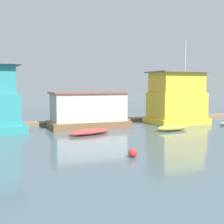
{
  "coord_description": "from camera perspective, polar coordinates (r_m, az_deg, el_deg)",
  "views": [
    {
      "loc": [
        -10.55,
        -26.69,
        3.76
      ],
      "look_at": [
        0.0,
        -1.0,
        1.4
      ],
      "focal_mm": 50.0,
      "sensor_mm": 36.0,
      "label": 1
    }
  ],
  "objects": [
    {
      "name": "dinghy_yellow",
      "position": [
        26.67,
        11.05,
        -2.79
      ],
      "size": [
        3.29,
        1.72,
        0.5
      ],
      "color": "yellow",
      "rests_on": "ground_plane"
    },
    {
      "name": "dinghy_red",
      "position": [
        24.15,
        -4.18,
        -3.63
      ],
      "size": [
        3.92,
        2.37,
        0.4
      ],
      "color": "red",
      "rests_on": "ground_plane"
    },
    {
      "name": "mooring_post_centre",
      "position": [
        33.41,
        7.22,
        0.22
      ],
      "size": [
        0.28,
        0.28,
        2.17
      ],
      "primitive_type": "cylinder",
      "color": "#846B4C",
      "rests_on": "ground_plane"
    },
    {
      "name": "houseboat_brown",
      "position": [
        27.92,
        -4.34,
        0.25
      ],
      "size": [
        7.01,
        3.57,
        3.19
      ],
      "color": "brown",
      "rests_on": "ground_plane"
    },
    {
      "name": "mooring_post_near_right",
      "position": [
        33.67,
        7.89,
        -0.43
      ],
      "size": [
        0.23,
        0.23,
        1.37
      ],
      "primitive_type": "cylinder",
      "color": "brown",
      "rests_on": "ground_plane"
    },
    {
      "name": "ground_plane",
      "position": [
        28.95,
        -0.75,
        -2.61
      ],
      "size": [
        200.0,
        200.0,
        0.0
      ],
      "primitive_type": "plane",
      "color": "#475B66"
    },
    {
      "name": "houseboat_yellow",
      "position": [
        31.59,
        11.7,
        2.33
      ],
      "size": [
        5.42,
        4.16,
        8.23
      ],
      "color": "gold",
      "rests_on": "ground_plane"
    },
    {
      "name": "dock_walkway",
      "position": [
        31.94,
        -2.89,
        -1.64
      ],
      "size": [
        33.8,
        1.43,
        0.3
      ],
      "primitive_type": "cube",
      "color": "#846B4C",
      "rests_on": "ground_plane"
    },
    {
      "name": "buoy_red",
      "position": [
        16.5,
        3.81,
        -7.46
      ],
      "size": [
        0.48,
        0.48,
        0.48
      ],
      "primitive_type": "sphere",
      "color": "red",
      "rests_on": "ground_plane"
    }
  ]
}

